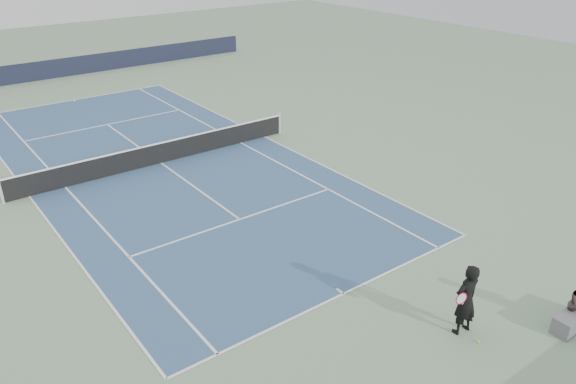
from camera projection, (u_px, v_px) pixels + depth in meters
ground at (161, 163)px, 24.46m from camera, size 80.00×80.00×0.00m
court_surface at (161, 163)px, 24.46m from camera, size 10.97×23.77×0.01m
tennis_net at (160, 152)px, 24.24m from camera, size 12.90×0.10×1.07m
windscreen_far at (42, 70)px, 37.08m from camera, size 30.00×0.25×1.20m
tennis_player at (466, 299)px, 14.04m from camera, size 0.85×0.60×1.99m
tennis_ball at (479, 342)px, 14.05m from camera, size 0.07×0.07×0.07m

